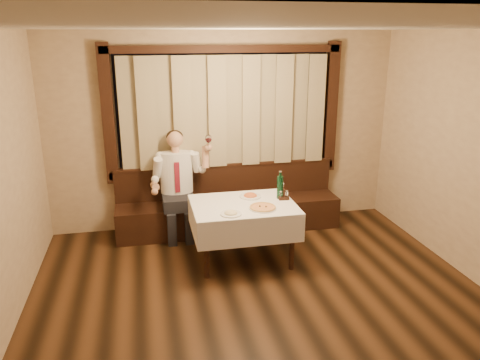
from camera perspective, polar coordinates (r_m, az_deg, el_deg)
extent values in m
cube|color=black|center=(4.66, 5.14, -19.04)|extent=(5.00, 6.00, 0.01)
cube|color=silver|center=(3.74, 6.37, 17.99)|extent=(5.00, 6.00, 0.01)
cube|color=tan|center=(6.80, -1.94, 5.96)|extent=(5.00, 0.01, 2.80)
cube|color=black|center=(6.72, -1.93, 8.43)|extent=(3.00, 0.02, 1.60)
cube|color=orange|center=(6.68, -7.84, 5.61)|extent=(0.50, 0.01, 0.40)
cube|color=black|center=(6.87, -1.80, 1.37)|extent=(3.30, 0.12, 0.10)
cube|color=black|center=(6.60, -1.95, 15.68)|extent=(3.30, 0.12, 0.10)
cube|color=black|center=(6.60, -15.80, 7.61)|extent=(0.16, 0.12, 1.90)
cube|color=black|center=(7.14, 11.02, 8.66)|extent=(0.16, 0.12, 1.90)
cube|color=#817453|center=(6.63, -1.78, 8.30)|extent=(2.90, 0.08, 1.55)
cube|color=black|center=(6.83, -1.36, -4.27)|extent=(3.20, 0.60, 0.45)
cube|color=black|center=(6.90, -1.76, -0.07)|extent=(3.20, 0.12, 0.45)
cube|color=black|center=(6.83, -1.78, 1.89)|extent=(3.20, 0.14, 0.04)
cylinder|color=black|center=(5.49, -4.13, -8.55)|extent=(0.06, 0.06, 0.71)
cylinder|color=black|center=(5.70, 6.37, -7.56)|extent=(0.06, 0.06, 0.71)
cylinder|color=black|center=(6.16, -5.09, -5.57)|extent=(0.06, 0.06, 0.71)
cylinder|color=black|center=(6.35, 4.29, -4.81)|extent=(0.06, 0.06, 0.71)
cube|color=black|center=(5.76, 0.41, -3.15)|extent=(1.20, 0.90, 0.04)
cube|color=white|center=(5.75, 0.41, -2.94)|extent=(1.26, 0.96, 0.01)
cube|color=white|center=(5.38, 1.51, -6.44)|extent=(1.26, 0.01, 0.35)
cube|color=white|center=(6.25, -0.53, -2.93)|extent=(1.26, 0.01, 0.35)
cube|color=white|center=(5.72, -5.79, -5.02)|extent=(0.01, 0.96, 0.35)
cube|color=white|center=(5.97, 6.34, -4.05)|extent=(0.01, 0.96, 0.35)
cylinder|color=white|center=(5.60, 2.78, -3.44)|extent=(0.33, 0.33, 0.01)
cylinder|color=#C0561C|center=(5.59, 2.78, -3.35)|extent=(0.30, 0.30, 0.01)
torus|color=tan|center=(5.59, 2.78, -3.31)|extent=(0.32, 0.32, 0.02)
sphere|color=black|center=(5.60, 2.44, -3.21)|extent=(0.02, 0.02, 0.02)
sphere|color=black|center=(5.59, 3.19, -3.26)|extent=(0.02, 0.02, 0.02)
cylinder|color=white|center=(5.97, 1.27, -2.02)|extent=(0.28, 0.28, 0.02)
ellipsoid|color=#B74C1D|center=(5.96, 1.27, -1.59)|extent=(0.17, 0.17, 0.08)
cylinder|color=white|center=(5.41, -1.13, -4.16)|extent=(0.25, 0.25, 0.02)
ellipsoid|color=beige|center=(5.40, -1.13, -3.74)|extent=(0.15, 0.15, 0.07)
cylinder|color=#104D28|center=(5.91, 4.90, -0.90)|extent=(0.08, 0.08, 0.29)
cylinder|color=#104D28|center=(5.86, 4.94, 0.65)|extent=(0.03, 0.03, 0.07)
cylinder|color=silver|center=(5.84, 4.95, 1.02)|extent=(0.04, 0.04, 0.01)
cylinder|color=white|center=(6.02, 5.02, -1.98)|extent=(0.07, 0.07, 0.01)
cylinder|color=white|center=(6.00, 5.04, -1.48)|extent=(0.01, 0.01, 0.11)
ellipsoid|color=white|center=(5.97, 5.06, -0.59)|extent=(0.08, 0.08, 0.09)
cube|color=black|center=(5.90, 5.37, -2.20)|extent=(0.13, 0.07, 0.04)
cube|color=black|center=(5.88, 5.39, -1.56)|extent=(0.02, 0.06, 0.10)
cylinder|color=white|center=(5.88, 5.03, -1.78)|extent=(0.03, 0.03, 0.07)
cylinder|color=silver|center=(5.87, 5.04, -1.38)|extent=(0.04, 0.04, 0.01)
cylinder|color=white|center=(5.90, 5.74, -1.74)|extent=(0.03, 0.03, 0.07)
cylinder|color=silver|center=(5.88, 5.75, -1.35)|extent=(0.04, 0.04, 0.01)
cube|color=black|center=(6.52, -7.52, -2.61)|extent=(0.43, 0.48, 0.17)
cube|color=black|center=(6.41, -8.29, -5.99)|extent=(0.12, 0.13, 0.45)
cube|color=black|center=(6.42, -6.19, -5.85)|extent=(0.12, 0.13, 0.45)
ellipsoid|color=white|center=(6.55, -7.77, 0.94)|extent=(0.45, 0.28, 0.58)
cube|color=maroon|center=(6.42, -7.66, 0.30)|extent=(0.07, 0.01, 0.43)
cylinder|color=tan|center=(6.47, -7.89, 3.75)|extent=(0.11, 0.11, 0.09)
sphere|color=tan|center=(6.43, -7.94, 4.95)|extent=(0.22, 0.22, 0.22)
ellipsoid|color=black|center=(6.46, -7.98, 5.29)|extent=(0.23, 0.23, 0.17)
sphere|color=white|center=(6.48, -9.74, 2.81)|extent=(0.14, 0.14, 0.14)
sphere|color=white|center=(6.51, -5.98, 3.04)|extent=(0.14, 0.14, 0.14)
sphere|color=tan|center=(6.16, -10.37, -1.43)|extent=(0.09, 0.09, 0.09)
sphere|color=tan|center=(6.32, -3.91, 3.96)|extent=(0.10, 0.10, 0.10)
cylinder|color=white|center=(6.28, -3.88, 4.27)|extent=(0.01, 0.01, 0.12)
ellipsoid|color=white|center=(6.26, -3.89, 5.08)|extent=(0.09, 0.09, 0.11)
ellipsoid|color=#4C070F|center=(6.27, -3.89, 4.89)|extent=(0.07, 0.07, 0.06)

